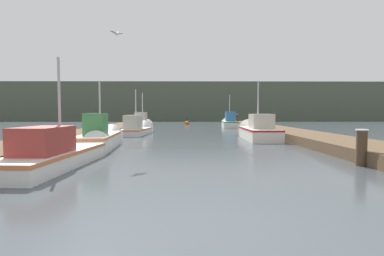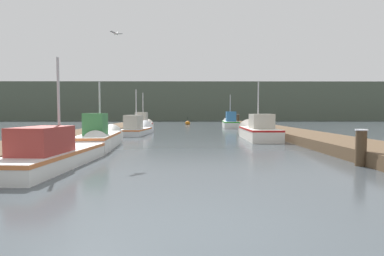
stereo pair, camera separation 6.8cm
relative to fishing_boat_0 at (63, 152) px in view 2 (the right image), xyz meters
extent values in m
plane|color=#3D4449|center=(4.08, -5.50, -0.40)|extent=(200.00, 200.00, 0.00)
cube|color=brown|center=(-2.54, 10.50, -0.17)|extent=(2.75, 40.00, 0.45)
cube|color=brown|center=(10.70, 10.50, -0.17)|extent=(2.75, 40.00, 0.45)
cube|color=#4C5647|center=(4.08, 54.91, 3.30)|extent=(120.00, 16.00, 7.39)
cube|color=silver|center=(-0.03, -0.57, -0.15)|extent=(1.64, 4.86, 0.50)
cube|color=#C56B38|center=(-0.03, -0.57, 0.04)|extent=(1.67, 4.90, 0.10)
cone|color=silver|center=(0.13, 2.32, -0.15)|extent=(1.36, 1.05, 1.31)
cube|color=#99332D|center=(-0.06, -1.16, 0.48)|extent=(1.16, 1.83, 0.74)
cylinder|color=#B2B2B7|center=(-0.01, -0.21, 1.51)|extent=(0.08, 0.08, 2.82)
cube|color=silver|center=(-0.12, 4.08, -0.07)|extent=(1.74, 4.48, 0.66)
cube|color=#D3733C|center=(-0.12, 4.08, 0.21)|extent=(1.78, 4.51, 0.10)
cone|color=silver|center=(-0.35, 6.79, -0.07)|extent=(1.39, 1.17, 1.30)
cube|color=#387A42|center=(-0.07, 3.53, 0.73)|extent=(0.94, 1.29, 0.94)
cylinder|color=#B2B2B7|center=(-0.15, 4.40, 1.45)|extent=(0.08, 0.08, 2.38)
cube|color=silver|center=(8.17, 8.48, -0.05)|extent=(1.77, 4.80, 0.70)
cube|color=red|center=(8.17, 8.48, 0.24)|extent=(1.80, 4.83, 0.10)
cone|color=silver|center=(8.23, 11.36, -0.05)|extent=(1.62, 1.02, 1.60)
cube|color=#B2AD9E|center=(8.16, 7.88, 0.72)|extent=(1.23, 1.66, 0.84)
cylinder|color=#B2B2B7|center=(8.18, 8.84, 1.69)|extent=(0.08, 0.08, 2.79)
cube|color=silver|center=(0.06, 12.13, -0.16)|extent=(1.89, 4.04, 0.47)
cube|color=#CE672D|center=(0.06, 12.13, 0.01)|extent=(1.92, 4.07, 0.10)
cone|color=silver|center=(0.26, 14.57, -0.16)|extent=(1.57, 1.09, 1.49)
cube|color=#B2AD9E|center=(0.02, 11.64, 0.56)|extent=(1.12, 1.69, 0.97)
cylinder|color=#B2B2B7|center=(0.09, 12.42, 1.48)|extent=(0.08, 0.08, 2.82)
cube|color=silver|center=(-0.30, 17.73, -0.09)|extent=(1.42, 4.66, 0.61)
cube|color=maroon|center=(-0.30, 17.73, 0.15)|extent=(1.45, 4.69, 0.10)
cone|color=silver|center=(-0.34, 20.60, -0.09)|extent=(1.30, 1.10, 1.29)
cube|color=#B2AD9E|center=(-0.29, 17.15, 0.73)|extent=(0.95, 1.57, 1.04)
cylinder|color=#B2B2B7|center=(-0.30, 18.08, 1.61)|extent=(0.08, 0.08, 2.80)
cube|color=silver|center=(8.30, 22.32, -0.05)|extent=(1.78, 5.05, 0.69)
cube|color=#168E14|center=(8.30, 22.32, 0.23)|extent=(1.81, 5.08, 0.10)
cone|color=silver|center=(8.48, 25.24, -0.05)|extent=(1.46, 0.98, 1.41)
cube|color=#2D6699|center=(8.26, 21.70, 0.80)|extent=(1.06, 1.95, 1.02)
cylinder|color=#B2B2B7|center=(8.32, 22.69, 1.70)|extent=(0.08, 0.08, 2.81)
cylinder|color=#473523|center=(9.20, 22.92, 0.30)|extent=(0.27, 0.27, 1.39)
cylinder|color=silver|center=(9.20, 22.92, 1.01)|extent=(0.31, 0.31, 0.04)
cylinder|color=#473523|center=(-1.06, 14.47, 0.20)|extent=(0.23, 0.23, 1.20)
cylinder|color=silver|center=(-1.06, 14.47, 0.82)|extent=(0.27, 0.27, 0.04)
cylinder|color=#473523|center=(9.26, -0.36, 0.15)|extent=(0.31, 0.31, 1.09)
cylinder|color=silver|center=(9.26, -0.36, 0.71)|extent=(0.36, 0.36, 0.04)
sphere|color=#BF6513|center=(3.70, 29.85, -0.23)|extent=(0.62, 0.62, 0.62)
cylinder|color=black|center=(3.70, 29.85, 0.34)|extent=(0.06, 0.06, 0.50)
ellipsoid|color=white|center=(1.04, 2.88, 4.42)|extent=(0.31, 0.29, 0.12)
cube|color=gray|center=(0.95, 2.77, 4.44)|extent=(0.27, 0.29, 0.07)
cube|color=gray|center=(1.13, 2.98, 4.44)|extent=(0.27, 0.29, 0.07)
camera|label=1|loc=(3.96, -9.43, 1.26)|focal=28.00mm
camera|label=2|loc=(4.03, -9.43, 1.26)|focal=28.00mm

